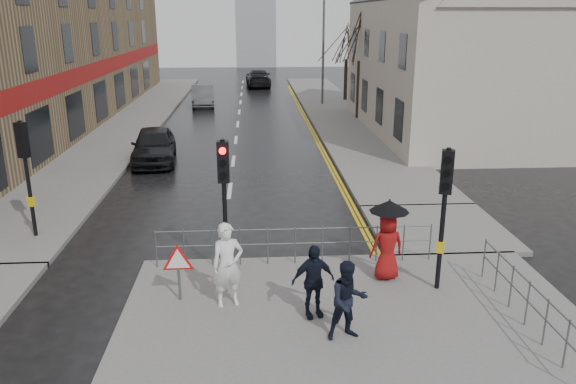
{
  "coord_description": "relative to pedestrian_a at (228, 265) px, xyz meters",
  "views": [
    {
      "loc": [
        0.92,
        -12.74,
        6.31
      ],
      "look_at": [
        1.9,
        2.69,
        1.42
      ],
      "focal_mm": 35.0,
      "sensor_mm": 36.0,
      "label": 1
    }
  ],
  "objects": [
    {
      "name": "pavement_bridge_right",
      "position": [
        6.19,
        4.48,
        -1.03
      ],
      "size": [
        4.0,
        4.2,
        0.14
      ],
      "primitive_type": "cube",
      "color": "#605E5B",
      "rests_on": "ground"
    },
    {
      "name": "car_parked",
      "position": [
        -3.81,
        13.48,
        -0.32
      ],
      "size": [
        2.28,
        4.73,
        1.56
      ],
      "primitive_type": "imported",
      "rotation": [
        0.0,
        0.0,
        0.1
      ],
      "color": "black",
      "rests_on": "ground"
    },
    {
      "name": "building_right_cream",
      "position": [
        11.69,
        19.48,
        3.68
      ],
      "size": [
        9.0,
        16.4,
        10.1
      ],
      "color": "#B9B0A1",
      "rests_on": "ground"
    },
    {
      "name": "building_left_terrace",
      "position": [
        -12.31,
        23.48,
        3.9
      ],
      "size": [
        8.0,
        42.0,
        10.0
      ],
      "primitive_type": "cube",
      "color": "#8A7250",
      "rests_on": "ground"
    },
    {
      "name": "pedestrian_with_umbrella",
      "position": [
        3.79,
        1.08,
        0.15
      ],
      "size": [
        0.96,
        0.96,
        2.01
      ],
      "color": "maroon",
      "rests_on": "near_pavement"
    },
    {
      "name": "car_far",
      "position": [
        1.17,
        41.08,
        -0.32
      ],
      "size": [
        2.38,
        5.42,
        1.55
      ],
      "primitive_type": "imported",
      "rotation": [
        0.0,
        0.0,
        3.18
      ],
      "color": "black",
      "rests_on": "ground"
    },
    {
      "name": "traffic_signal_far_left",
      "position": [
        -5.81,
        4.49,
        1.36
      ],
      "size": [
        0.34,
        0.33,
        3.4
      ],
      "color": "black",
      "rests_on": "left_pavement"
    },
    {
      "name": "street_lamp",
      "position": [
        5.51,
        29.48,
        3.61
      ],
      "size": [
        1.83,
        0.25,
        8.0
      ],
      "color": "#595B5E",
      "rests_on": "right_pavement"
    },
    {
      "name": "pedestrian_a",
      "position": [
        0.0,
        0.0,
        0.0
      ],
      "size": [
        0.79,
        0.61,
        1.91
      ],
      "primitive_type": "imported",
      "rotation": [
        0.0,
        0.0,
        0.24
      ],
      "color": "white",
      "rests_on": "near_pavement"
    },
    {
      "name": "warning_sign",
      "position": [
        -1.11,
        0.28,
        -0.05
      ],
      "size": [
        0.8,
        0.07,
        1.35
      ],
      "color": "#595B5E",
      "rests_on": "near_pavement"
    },
    {
      "name": "pedestrian_b",
      "position": [
        2.41,
        -1.5,
        -0.13
      ],
      "size": [
        0.9,
        0.76,
        1.64
      ],
      "primitive_type": "imported",
      "rotation": [
        0.0,
        0.0,
        0.18
      ],
      "color": "black",
      "rests_on": "near_pavement"
    },
    {
      "name": "ground",
      "position": [
        -0.31,
        1.48,
        -1.1
      ],
      "size": [
        120.0,
        120.0,
        0.0
      ],
      "primitive_type": "plane",
      "color": "black",
      "rests_on": "ground"
    },
    {
      "name": "guard_railing_front",
      "position": [
        1.64,
        2.08,
        -0.24
      ],
      "size": [
        7.14,
        0.04,
        1.0
      ],
      "color": "#595B5E",
      "rests_on": "near_pavement"
    },
    {
      "name": "traffic_signal_near_left",
      "position": [
        -0.11,
        1.68,
        1.36
      ],
      "size": [
        0.28,
        0.27,
        3.4
      ],
      "color": "black",
      "rests_on": "near_pavement"
    },
    {
      "name": "guard_railing_side",
      "position": [
        6.19,
        -1.27,
        -0.25
      ],
      "size": [
        0.04,
        4.54,
        1.0
      ],
      "color": "#595B5E",
      "rests_on": "near_pavement"
    },
    {
      "name": "tree_near",
      "position": [
        7.19,
        23.48,
        4.04
      ],
      "size": [
        2.4,
        2.4,
        6.58
      ],
      "color": "#2F231A",
      "rests_on": "right_pavement"
    },
    {
      "name": "tree_far",
      "position": [
        7.69,
        31.48,
        3.33
      ],
      "size": [
        2.4,
        2.4,
        5.64
      ],
      "color": "#2F231A",
      "rests_on": "right_pavement"
    },
    {
      "name": "pedestrian_d",
      "position": [
        1.81,
        -0.6,
        -0.14
      ],
      "size": [
        1.02,
        0.62,
        1.63
      ],
      "primitive_type": "imported",
      "rotation": [
        0.0,
        0.0,
        0.25
      ],
      "color": "black",
      "rests_on": "near_pavement"
    },
    {
      "name": "traffic_signal_near_right",
      "position": [
        4.89,
        0.48,
        1.36
      ],
      "size": [
        0.34,
        0.33,
        3.4
      ],
      "color": "black",
      "rests_on": "near_pavement"
    },
    {
      "name": "right_pavement",
      "position": [
        6.19,
        26.48,
        -1.03
      ],
      "size": [
        4.0,
        40.0,
        0.14
      ],
      "primitive_type": "cube",
      "color": "#605E5B",
      "rests_on": "ground"
    },
    {
      "name": "left_pavement",
      "position": [
        -6.81,
        24.48,
        -1.03
      ],
      "size": [
        4.0,
        44.0,
        0.14
      ],
      "primitive_type": "cube",
      "color": "#605E5B",
      "rests_on": "ground"
    },
    {
      "name": "car_mid",
      "position": [
        -2.99,
        29.8,
        -0.36
      ],
      "size": [
        1.95,
        4.58,
        1.47
      ],
      "primitive_type": "imported",
      "rotation": [
        0.0,
        0.0,
        0.09
      ],
      "color": "#45484A",
      "rests_on": "ground"
    },
    {
      "name": "near_pavement",
      "position": [
        2.69,
        -2.02,
        -1.03
      ],
      "size": [
        10.0,
        9.0,
        0.14
      ],
      "primitive_type": "cube",
      "color": "#605E5B",
      "rests_on": "ground"
    }
  ]
}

